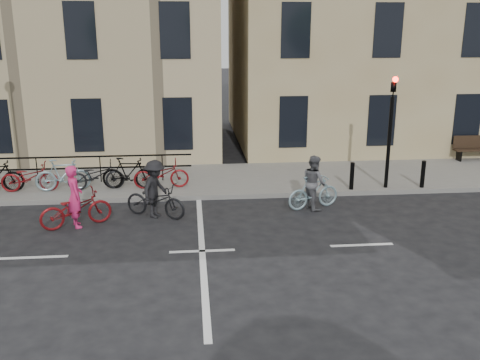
{
  "coord_description": "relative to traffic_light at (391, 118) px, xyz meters",
  "views": [
    {
      "loc": [
        -0.22,
        -12.09,
        5.27
      ],
      "look_at": [
        1.16,
        2.38,
        1.1
      ],
      "focal_mm": 40.0,
      "sensor_mm": 36.0,
      "label": 1
    }
  ],
  "objects": [
    {
      "name": "traffic_light",
      "position": [
        0.0,
        0.0,
        0.0
      ],
      "size": [
        0.18,
        0.3,
        3.9
      ],
      "color": "black",
      "rests_on": "sidewalk"
    },
    {
      "name": "cyclist_dark",
      "position": [
        -7.45,
        -1.73,
        -1.79
      ],
      "size": [
        1.97,
        1.44,
        1.67
      ],
      "rotation": [
        0.0,
        0.0,
        1.1
      ],
      "color": "black",
      "rests_on": "ground"
    },
    {
      "name": "bollard_west",
      "position": [
        1.2,
        -0.09,
        -1.85
      ],
      "size": [
        0.14,
        0.14,
        0.9
      ],
      "primitive_type": "cylinder",
      "color": "black",
      "rests_on": "sidewalk"
    },
    {
      "name": "bollard_east",
      "position": [
        -1.2,
        -0.09,
        -1.85
      ],
      "size": [
        0.14,
        0.14,
        0.9
      ],
      "primitive_type": "cylinder",
      "color": "black",
      "rests_on": "sidewalk"
    },
    {
      "name": "sidewalk",
      "position": [
        -10.2,
        1.66,
        -2.38
      ],
      "size": [
        46.0,
        4.0,
        0.15
      ],
      "primitive_type": "cube",
      "color": "slate",
      "rests_on": "ground"
    },
    {
      "name": "cyclist_grey",
      "position": [
        -2.78,
        -1.43,
        -1.79
      ],
      "size": [
        1.76,
        0.98,
        1.63
      ],
      "rotation": [
        0.0,
        0.0,
        1.89
      ],
      "color": "#8AABB5",
      "rests_on": "ground"
    },
    {
      "name": "bench",
      "position": [
        4.8,
        3.39,
        -1.78
      ],
      "size": [
        1.6,
        0.41,
        0.97
      ],
      "color": "black",
      "rests_on": "sidewalk"
    },
    {
      "name": "cyclist_pink",
      "position": [
        -9.57,
        -2.31,
        -1.86
      ],
      "size": [
        2.04,
        1.39,
        1.72
      ],
      "rotation": [
        0.0,
        0.0,
        1.98
      ],
      "color": "maroon",
      "rests_on": "ground"
    },
    {
      "name": "building_east",
      "position": [
        2.8,
        8.66,
        3.7
      ],
      "size": [
        14.0,
        10.0,
        12.0
      ],
      "primitive_type": "cube",
      "color": "tan",
      "rests_on": "sidewalk"
    },
    {
      "name": "ground",
      "position": [
        -6.2,
        -4.34,
        -2.45
      ],
      "size": [
        120.0,
        120.0,
        0.0
      ],
      "primitive_type": "plane",
      "color": "black",
      "rests_on": "ground"
    },
    {
      "name": "parked_bikes",
      "position": [
        -10.55,
        0.7,
        -1.81
      ],
      "size": [
        8.3,
        1.23,
        1.05
      ],
      "color": "black",
      "rests_on": "sidewalk"
    }
  ]
}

